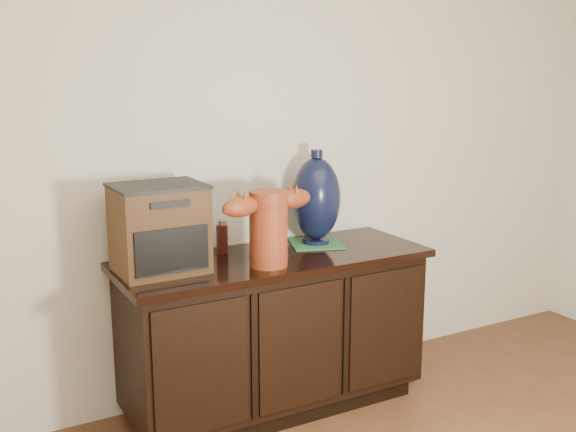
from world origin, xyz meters
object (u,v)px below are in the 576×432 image
tv_radio (159,228)px  lamp_base (316,199)px  sideboard (274,331)px  terracotta_vessel (268,224)px  spray_can (222,237)px

tv_radio → lamp_base: bearing=3.9°
sideboard → tv_radio: (-0.53, 0.02, 0.56)m
terracotta_vessel → tv_radio: 0.46m
terracotta_vessel → lamp_base: (0.38, 0.22, 0.04)m
terracotta_vessel → spray_can: (-0.09, 0.29, -0.11)m
sideboard → terracotta_vessel: 0.58m
sideboard → lamp_base: 0.66m
tv_radio → lamp_base: (0.82, 0.07, 0.04)m
tv_radio → spray_can: 0.39m
sideboard → terracotta_vessel: (-0.09, -0.13, 0.56)m
sideboard → tv_radio: tv_radio is taller
sideboard → spray_can: spray_can is taller
terracotta_vessel → tv_radio: tv_radio is taller
spray_can → sideboard: bearing=-41.4°
tv_radio → sideboard: bearing=-3.1°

